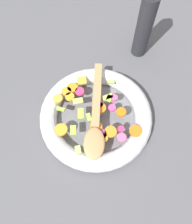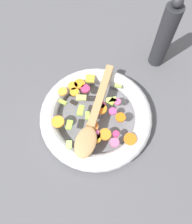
{
  "view_description": "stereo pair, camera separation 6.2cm",
  "coord_description": "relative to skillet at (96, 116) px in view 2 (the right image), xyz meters",
  "views": [
    {
      "loc": [
        0.25,
        0.09,
        0.61
      ],
      "look_at": [
        0.0,
        0.0,
        0.05
      ],
      "focal_mm": 35.0,
      "sensor_mm": 36.0,
      "label": 1
    },
    {
      "loc": [
        0.22,
        0.15,
        0.61
      ],
      "look_at": [
        0.0,
        0.0,
        0.05
      ],
      "focal_mm": 35.0,
      "sensor_mm": 36.0,
      "label": 2
    }
  ],
  "objects": [
    {
      "name": "pepper_mill",
      "position": [
        -0.3,
        0.05,
        0.09
      ],
      "size": [
        0.05,
        0.05,
        0.25
      ],
      "color": "#232328",
      "rests_on": "ground_plane"
    },
    {
      "name": "chopped_vegetables",
      "position": [
        0.01,
        -0.01,
        0.03
      ],
      "size": [
        0.25,
        0.28,
        0.01
      ],
      "color": "orange",
      "rests_on": "skillet"
    },
    {
      "name": "ground_plane",
      "position": [
        0.0,
        0.0,
        -0.02
      ],
      "size": [
        4.0,
        4.0,
        0.0
      ],
      "primitive_type": "plane",
      "color": "#4C4C51"
    },
    {
      "name": "skillet",
      "position": [
        0.0,
        0.0,
        0.0
      ],
      "size": [
        0.33,
        0.33,
        0.05
      ],
      "color": "slate",
      "rests_on": "ground_plane"
    },
    {
      "name": "wooden_spoon",
      "position": [
        0.02,
        0.01,
        0.04
      ],
      "size": [
        0.3,
        0.13,
        0.01
      ],
      "color": "#A87F51",
      "rests_on": "chopped_vegetables"
    }
  ]
}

